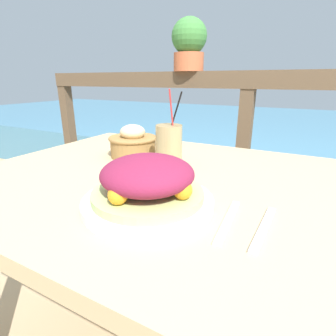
{
  "coord_description": "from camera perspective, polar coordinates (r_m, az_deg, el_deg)",
  "views": [
    {
      "loc": [
        0.3,
        -0.64,
        1.02
      ],
      "look_at": [
        0.0,
        -0.08,
        0.81
      ],
      "focal_mm": 28.0,
      "sensor_mm": 36.0,
      "label": 1
    }
  ],
  "objects": [
    {
      "name": "knife",
      "position": [
        0.55,
        20.13,
        -12.14
      ],
      "size": [
        0.02,
        0.18,
        0.0
      ],
      "color": "silver",
      "rests_on": "patio_table"
    },
    {
      "name": "railing_fence",
      "position": [
        1.5,
        16.49,
        9.42
      ],
      "size": [
        2.8,
        0.08,
        1.07
      ],
      "color": "brown",
      "rests_on": "ground_plane"
    },
    {
      "name": "bread_basket",
      "position": [
        0.98,
        -7.61,
        5.37
      ],
      "size": [
        0.18,
        0.18,
        0.12
      ],
      "color": "olive",
      "rests_on": "patio_table"
    },
    {
      "name": "drink_glass",
      "position": [
        0.83,
        0.21,
        4.67
      ],
      "size": [
        0.09,
        0.08,
        0.25
      ],
      "color": "tan",
      "rests_on": "patio_table"
    },
    {
      "name": "potted_plant",
      "position": [
        1.6,
        4.61,
        25.41
      ],
      "size": [
        0.19,
        0.19,
        0.28
      ],
      "color": "#B75B38",
      "rests_on": "railing_fence"
    },
    {
      "name": "patio_table",
      "position": [
        0.79,
        2.66,
        -8.49
      ],
      "size": [
        1.28,
        0.89,
        0.75
      ],
      "color": "tan",
      "rests_on": "ground_plane"
    },
    {
      "name": "salad_plate",
      "position": [
        0.58,
        -4.43,
        -3.76
      ],
      "size": [
        0.29,
        0.29,
        0.12
      ],
      "color": "white",
      "rests_on": "patio_table"
    },
    {
      "name": "sea_backdrop",
      "position": [
        4.05,
        23.34,
        5.91
      ],
      "size": [
        12.0,
        4.0,
        0.47
      ],
      "color": "teal",
      "rests_on": "ground_plane"
    },
    {
      "name": "fork",
      "position": [
        0.55,
        12.93,
        -11.13
      ],
      "size": [
        0.03,
        0.18,
        0.0
      ],
      "color": "silver",
      "rests_on": "patio_table"
    }
  ]
}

